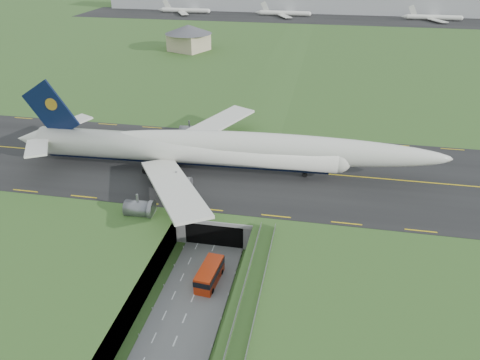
# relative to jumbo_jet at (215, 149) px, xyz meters

# --- Properties ---
(ground) EXTENTS (900.00, 900.00, 0.00)m
(ground) POSITION_rel_jumbo_jet_xyz_m (4.81, -29.64, -11.81)
(ground) COLOR #315120
(ground) RESTS_ON ground
(airfield_deck) EXTENTS (800.00, 800.00, 6.00)m
(airfield_deck) POSITION_rel_jumbo_jet_xyz_m (4.81, -29.64, -8.81)
(airfield_deck) COLOR gray
(airfield_deck) RESTS_ON ground
(trench_road) EXTENTS (12.00, 75.00, 0.20)m
(trench_road) POSITION_rel_jumbo_jet_xyz_m (4.81, -37.14, -11.71)
(trench_road) COLOR slate
(trench_road) RESTS_ON ground
(taxiway) EXTENTS (800.00, 44.00, 0.18)m
(taxiway) POSITION_rel_jumbo_jet_xyz_m (4.81, 3.36, -5.72)
(taxiway) COLOR black
(taxiway) RESTS_ON airfield_deck
(tunnel_portal) EXTENTS (17.00, 22.30, 6.00)m
(tunnel_portal) POSITION_rel_jumbo_jet_xyz_m (4.81, -12.93, -8.48)
(tunnel_portal) COLOR gray
(tunnel_portal) RESTS_ON ground
(guideway) EXTENTS (3.00, 53.00, 7.05)m
(guideway) POSITION_rel_jumbo_jet_xyz_m (15.81, -48.75, -6.49)
(guideway) COLOR #A8A8A3
(guideway) RESTS_ON ground
(jumbo_jet) EXTENTS (103.84, 65.06, 21.53)m
(jumbo_jet) POSITION_rel_jumbo_jet_xyz_m (0.00, 0.00, 0.00)
(jumbo_jet) COLOR silver
(jumbo_jet) RESTS_ON ground
(shuttle_tram) EXTENTS (3.91, 8.66, 3.41)m
(shuttle_tram) POSITION_rel_jumbo_jet_xyz_m (6.64, -32.83, -9.95)
(shuttle_tram) COLOR red
(shuttle_tram) RESTS_ON ground
(service_building) EXTENTS (29.66, 29.66, 12.39)m
(service_building) POSITION_rel_jumbo_jet_xyz_m (-43.85, 126.80, 1.53)
(service_building) COLOR tan
(service_building) RESTS_ON ground
(cargo_terminal) EXTENTS (320.00, 67.00, 15.60)m
(cargo_terminal) POSITION_rel_jumbo_jet_xyz_m (4.76, 269.77, 2.14)
(cargo_terminal) COLOR #B2B2B2
(cargo_terminal) RESTS_ON ground
(distant_hills) EXTENTS (700.00, 91.00, 60.00)m
(distant_hills) POSITION_rel_jumbo_jet_xyz_m (69.19, 400.36, -15.81)
(distant_hills) COLOR slate
(distant_hills) RESTS_ON ground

